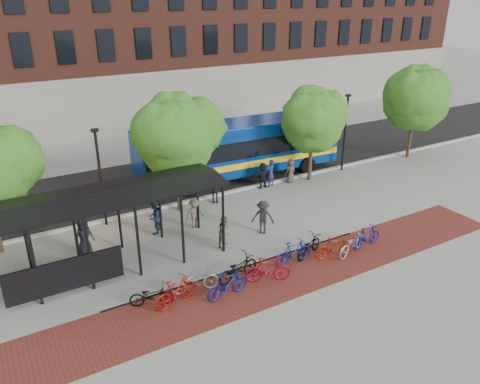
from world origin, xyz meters
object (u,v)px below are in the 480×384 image
bus (240,146)px  bike_8 (309,246)px  bike_7 (293,252)px  pedestrian_8 (225,231)px  bus_shelter (98,205)px  bike_5 (268,269)px  bike_4 (238,268)px  bike_10 (352,243)px  bike_2 (195,280)px  pedestrian_4 (215,190)px  bike_3 (227,284)px  pedestrian_3 (195,214)px  bike_9 (335,247)px  pedestrian_6 (291,171)px  tree_c (314,117)px  lamp_post_right (345,131)px  pedestrian_9 (263,217)px  lamp_post_left (100,175)px  bike_1 (176,291)px  pedestrian_0 (84,237)px  bike_11 (366,237)px  pedestrian_2 (154,217)px  pedestrian_7 (271,173)px  bike_0 (152,295)px  tree_d (417,95)px  pedestrian_5 (263,175)px  tree_b (177,132)px

bus → bike_8: bearing=-99.3°
bike_7 → pedestrian_8: (-1.88, 2.89, 0.21)m
bus_shelter → bike_5: size_ratio=5.53×
bike_4 → bike_10: 5.66m
bike_2 → pedestrian_4: pedestrian_4 is taller
pedestrian_8 → bike_3: bearing=-147.6°
pedestrian_3 → bike_9: bearing=-56.9°
bus → bike_4: size_ratio=6.58×
bus_shelter → pedestrian_6: (12.82, 4.03, -2.24)m
bus_shelter → tree_c: (14.22, 3.83, 1.06)m
tree_c → bike_8: tree_c is taller
lamp_post_right → bike_4: size_ratio=2.49×
bike_3 → pedestrian_9: 5.54m
lamp_post_left → bike_5: size_ratio=2.67×
bike_1 → pedestrian_0: bearing=7.1°
bike_11 → bus_shelter: bearing=65.2°
bike_2 → pedestrian_6: bearing=-42.4°
bike_5 → pedestrian_2: pedestrian_2 is taller
bike_3 → bike_7: (3.71, 0.70, -0.00)m
pedestrian_7 → bike_0: bearing=14.9°
bike_3 → bike_11: size_ratio=1.06×
lamp_post_left → pedestrian_2: bearing=-48.8°
bike_0 → bike_9: (8.38, -0.85, 0.10)m
tree_d → pedestrian_4: (-15.94, -0.12, -3.71)m
pedestrian_9 → bike_9: bearing=-30.0°
bus → pedestrian_5: bearing=-80.3°
bus_shelter → bike_11: size_ratio=5.98×
tree_c → pedestrian_4: tree_c is taller
tree_d → pedestrian_3: tree_d is taller
lamp_post_left → bike_8: (7.19, -7.73, -2.26)m
lamp_post_left → lamp_post_right: size_ratio=1.00×
bike_5 → bike_8: 2.88m
pedestrian_0 → pedestrian_2: 3.51m
bike_8 → pedestrian_3: pedestrian_3 is taller
bike_1 → bike_10: bike_1 is taller
bus → pedestrian_0: (-11.04, -4.94, -1.17)m
tree_d → bike_8: size_ratio=3.51×
pedestrian_0 → pedestrian_7: (11.84, 2.53, -0.04)m
bike_10 → tree_b: bearing=13.8°
bike_4 → bike_7: (2.75, -0.15, 0.03)m
pedestrian_6 → pedestrian_8: (-7.39, -5.00, 0.02)m
bike_1 → pedestrian_7: size_ratio=1.11×
bike_10 → bike_11: bearing=-99.6°
bike_4 → bus_shelter: bearing=39.4°
tree_c → lamp_post_left: tree_c is taller
bus → bike_8: bus is taller
tree_b → bus_shelter: bearing=-143.8°
tree_b → bus: (5.33, 2.71, -2.38)m
bike_2 → bike_1: bearing=122.2°
tree_b → bike_5: (0.34, -8.29, -3.88)m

